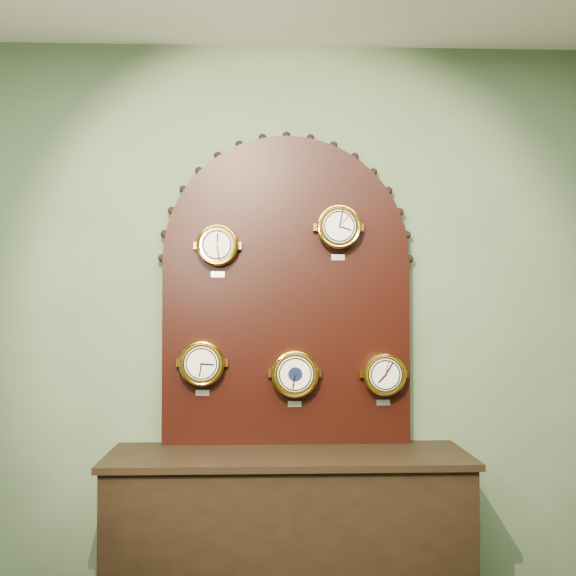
{
  "coord_description": "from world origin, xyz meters",
  "views": [
    {
      "loc": [
        -0.12,
        -0.92,
        1.49
      ],
      "look_at": [
        0.0,
        2.25,
        1.58
      ],
      "focal_mm": 43.14,
      "sensor_mm": 36.0,
      "label": 1
    }
  ],
  "objects_px": {
    "arabic_clock": "(339,227)",
    "shop_counter": "(288,548)",
    "barometer": "(295,374)",
    "roman_clock": "(217,245)",
    "tide_clock": "(384,374)",
    "hygrometer": "(202,363)",
    "display_board": "(287,280)"
  },
  "relations": [
    {
      "from": "hygrometer",
      "to": "roman_clock",
      "type": "bearing_deg",
      "value": 0.35
    },
    {
      "from": "arabic_clock",
      "to": "barometer",
      "type": "xyz_separation_m",
      "value": [
        -0.21,
        -0.0,
        -0.7
      ]
    },
    {
      "from": "barometer",
      "to": "shop_counter",
      "type": "bearing_deg",
      "value": -103.95
    },
    {
      "from": "arabic_clock",
      "to": "hygrometer",
      "type": "relative_size",
      "value": 0.99
    },
    {
      "from": "roman_clock",
      "to": "arabic_clock",
      "type": "height_order",
      "value": "arabic_clock"
    },
    {
      "from": "barometer",
      "to": "tide_clock",
      "type": "height_order",
      "value": "barometer"
    },
    {
      "from": "shop_counter",
      "to": "display_board",
      "type": "bearing_deg",
      "value": 90.0
    },
    {
      "from": "hygrometer",
      "to": "barometer",
      "type": "height_order",
      "value": "hygrometer"
    },
    {
      "from": "shop_counter",
      "to": "hygrometer",
      "type": "bearing_deg",
      "value": 159.22
    },
    {
      "from": "display_board",
      "to": "shop_counter",
      "type": "bearing_deg",
      "value": -90.0
    },
    {
      "from": "shop_counter",
      "to": "roman_clock",
      "type": "distance_m",
      "value": 1.43
    },
    {
      "from": "shop_counter",
      "to": "barometer",
      "type": "bearing_deg",
      "value": 76.05
    },
    {
      "from": "shop_counter",
      "to": "arabic_clock",
      "type": "height_order",
      "value": "arabic_clock"
    },
    {
      "from": "tide_clock",
      "to": "shop_counter",
      "type": "bearing_deg",
      "value": -161.79
    },
    {
      "from": "barometer",
      "to": "roman_clock",
      "type": "bearing_deg",
      "value": 179.87
    },
    {
      "from": "display_board",
      "to": "hygrometer",
      "type": "bearing_deg",
      "value": -170.7
    },
    {
      "from": "hygrometer",
      "to": "barometer",
      "type": "bearing_deg",
      "value": -0.05
    },
    {
      "from": "roman_clock",
      "to": "barometer",
      "type": "relative_size",
      "value": 0.9
    },
    {
      "from": "roman_clock",
      "to": "hygrometer",
      "type": "height_order",
      "value": "roman_clock"
    },
    {
      "from": "display_board",
      "to": "tide_clock",
      "type": "distance_m",
      "value": 0.66
    },
    {
      "from": "arabic_clock",
      "to": "tide_clock",
      "type": "bearing_deg",
      "value": 0.06
    },
    {
      "from": "arabic_clock",
      "to": "shop_counter",
      "type": "bearing_deg",
      "value": -148.33
    },
    {
      "from": "barometer",
      "to": "hygrometer",
      "type": "bearing_deg",
      "value": 179.95
    },
    {
      "from": "tide_clock",
      "to": "hygrometer",
      "type": "bearing_deg",
      "value": -179.98
    },
    {
      "from": "arabic_clock",
      "to": "tide_clock",
      "type": "distance_m",
      "value": 0.74
    },
    {
      "from": "barometer",
      "to": "tide_clock",
      "type": "relative_size",
      "value": 1.08
    },
    {
      "from": "display_board",
      "to": "tide_clock",
      "type": "xyz_separation_m",
      "value": [
        0.47,
        -0.07,
        -0.46
      ]
    },
    {
      "from": "roman_clock",
      "to": "arabic_clock",
      "type": "bearing_deg",
      "value": -0.04
    },
    {
      "from": "hygrometer",
      "to": "barometer",
      "type": "xyz_separation_m",
      "value": [
        0.44,
        -0.0,
        -0.05
      ]
    },
    {
      "from": "roman_clock",
      "to": "barometer",
      "type": "bearing_deg",
      "value": -0.13
    },
    {
      "from": "display_board",
      "to": "tide_clock",
      "type": "bearing_deg",
      "value": -8.03
    },
    {
      "from": "barometer",
      "to": "tide_clock",
      "type": "xyz_separation_m",
      "value": [
        0.43,
        0.0,
        -0.0
      ]
    }
  ]
}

